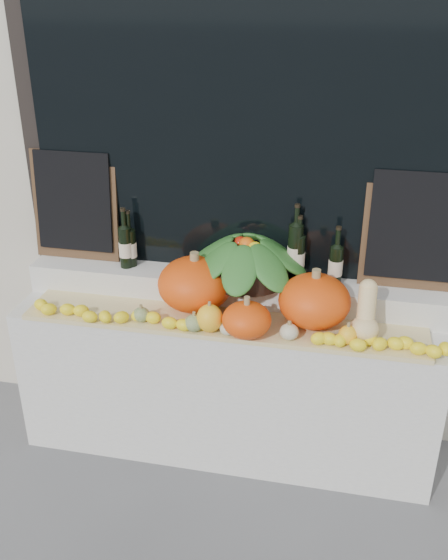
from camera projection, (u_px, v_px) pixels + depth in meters
The scene contains 18 objects.
storefront_facade at pixel (254, 31), 3.38m from camera, with size 7.00×0.94×4.50m.
display_sill at pixel (227, 381), 3.55m from camera, with size 2.30×0.55×0.88m, color silver.
rear_tier at pixel (232, 288), 3.45m from camera, with size 2.30×0.25×0.16m, color silver.
straw_bedding at pixel (222, 323), 3.24m from camera, with size 2.10×0.32×0.03m, color tan.
pumpkin_left at pixel (195, 284), 3.31m from camera, with size 0.40×0.40×0.28m, color #F24E0C.
pumpkin_right at pixel (314, 301), 3.15m from camera, with size 0.37×0.37×0.27m, color #F24E0C.
pumpkin_center at pixel (247, 320), 3.07m from camera, with size 0.25×0.25×0.18m, color #F24E0C.
butternut_squash at pixel (366, 315), 3.04m from camera, with size 0.14×0.21×0.29m.
decorative_gourds at pixel (232, 324), 3.11m from camera, with size 1.14×0.13×0.17m.
lemon_heap at pixel (217, 327), 3.13m from camera, with size 2.20×0.16×0.06m, color yellow, non-canonical shape.
produce_bowl at pixel (246, 258), 3.34m from camera, with size 0.70×0.70×0.25m.
wine_bottle_far_left at pixel (126, 247), 3.47m from camera, with size 0.08×0.08×0.35m.
wine_bottle_near_left at pixel (130, 247), 3.49m from camera, with size 0.08×0.08×0.33m.
wine_bottle_tall at pixel (295, 251), 3.32m from camera, with size 0.08×0.08×0.42m.
wine_bottle_near_right at pixel (298, 257), 3.32m from camera, with size 0.08×0.08×0.36m.
wine_bottle_far_right at pixel (336, 265), 3.28m from camera, with size 0.08×0.08×0.33m.
chalkboard_left at pixel (74, 204), 3.50m from camera, with size 0.50×0.09×0.62m.
chalkboard_right at pixel (413, 229), 3.16m from camera, with size 0.50×0.09×0.62m.
Camera 1 is at (0.58, -1.34, 2.54)m, focal length 40.00 mm.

